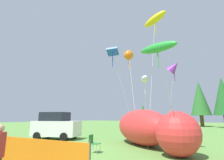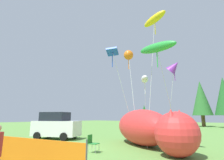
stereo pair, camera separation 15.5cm
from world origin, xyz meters
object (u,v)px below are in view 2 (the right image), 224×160
at_px(kite_blue_box, 113,53).
at_px(kite_white_ghost, 145,79).
at_px(folding_chair, 92,142).
at_px(kite_yellow_hero, 155,19).
at_px(inflatable_cat, 146,129).
at_px(kite_purple_delta, 174,67).
at_px(kite_green_fish, 157,48).
at_px(kite_orange_flower, 129,55).
at_px(parked_car, 56,126).

distance_m(kite_blue_box, kite_white_ghost, 3.77).
xyz_separation_m(folding_chair, kite_yellow_hero, (1.71, 4.78, 8.84)).
distance_m(folding_chair, inflatable_cat, 3.84).
xyz_separation_m(kite_blue_box, kite_purple_delta, (3.02, 5.02, -0.64)).
height_order(kite_green_fish, kite_orange_flower, kite_orange_flower).
distance_m(kite_orange_flower, kite_white_ghost, 2.58).
bearing_deg(folding_chair, kite_green_fish, 29.06).
distance_m(kite_green_fish, kite_white_ghost, 4.80).
bearing_deg(parked_car, kite_yellow_hero, -7.74).
bearing_deg(folding_chair, inflatable_cat, 50.78).
xyz_separation_m(inflatable_cat, kite_orange_flower, (-2.52, 1.72, 6.15)).
bearing_deg(kite_blue_box, parked_car, -163.18).
relative_size(parked_car, kite_yellow_hero, 0.43).
relative_size(parked_car, kite_purple_delta, 0.61).
bearing_deg(kite_orange_flower, inflatable_cat, -34.20).
distance_m(parked_car, kite_yellow_hero, 12.13).
relative_size(inflatable_cat, kite_white_ghost, 1.39).
xyz_separation_m(kite_green_fish, kite_white_ghost, (-3.06, 3.55, -1.05)).
bearing_deg(kite_white_ghost, kite_yellow_hero, -39.43).
bearing_deg(kite_purple_delta, kite_yellow_hero, -87.67).
distance_m(kite_white_ghost, kite_yellow_hero, 5.06).
height_order(kite_orange_flower, kite_white_ghost, kite_orange_flower).
bearing_deg(kite_green_fish, kite_orange_flower, 149.12).
bearing_deg(folding_chair, kite_white_ghost, 74.22).
xyz_separation_m(inflatable_cat, kite_green_fish, (1.35, -0.60, 5.10)).
relative_size(kite_orange_flower, kite_blue_box, 1.05).
relative_size(kite_white_ghost, kite_yellow_hero, 0.55).
height_order(kite_green_fish, kite_yellow_hero, kite_yellow_hero).
distance_m(parked_car, inflatable_cat, 8.12).
height_order(kite_purple_delta, kite_white_ghost, kite_purple_delta).
relative_size(kite_orange_flower, kite_purple_delta, 1.09).
xyz_separation_m(parked_car, kite_yellow_hero, (8.36, 2.95, 8.28)).
height_order(inflatable_cat, kite_orange_flower, kite_orange_flower).
xyz_separation_m(folding_chair, inflatable_cat, (1.28, 3.58, 0.55)).
relative_size(folding_chair, kite_white_ghost, 0.17).
bearing_deg(inflatable_cat, kite_purple_delta, 118.48).
distance_m(inflatable_cat, kite_white_ghost, 5.29).
distance_m(kite_green_fish, kite_yellow_hero, 3.77).
xyz_separation_m(kite_blue_box, kite_yellow_hero, (3.17, 1.38, 2.42)).
xyz_separation_m(kite_orange_flower, kite_yellow_hero, (2.95, -0.52, 2.13)).
height_order(folding_chair, kite_green_fish, kite_green_fish).
relative_size(kite_blue_box, kite_purple_delta, 1.04).
bearing_deg(parked_car, folding_chair, -42.55).
bearing_deg(kite_purple_delta, parked_car, -141.27).
bearing_deg(kite_purple_delta, kite_white_ghost, -136.62).
bearing_deg(inflatable_cat, parked_car, -135.77).
bearing_deg(kite_blue_box, kite_yellow_hero, 23.57).
relative_size(parked_car, kite_green_fish, 0.64).
xyz_separation_m(parked_car, kite_blue_box, (5.19, 1.57, 5.86)).
relative_size(parked_car, kite_orange_flower, 0.56).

